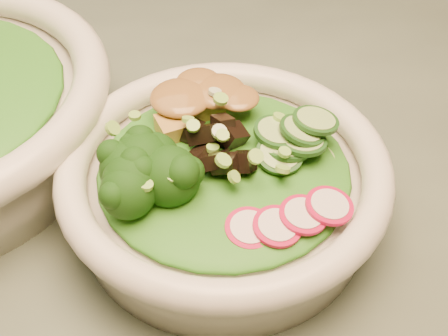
{
  "coord_description": "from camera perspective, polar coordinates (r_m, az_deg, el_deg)",
  "views": [
    {
      "loc": [
        -0.2,
        -0.27,
        1.12
      ],
      "look_at": [
        -0.18,
        0.05,
        0.8
      ],
      "focal_mm": 50.0,
      "sensor_mm": 36.0,
      "label": 1
    }
  ],
  "objects": [
    {
      "name": "radish_slices",
      "position": [
        0.41,
        3.53,
        -4.98
      ],
      "size": [
        0.11,
        0.06,
        0.02
      ],
      "primitive_type": null,
      "rotation": [
        0.0,
        0.0,
        0.3
      ],
      "color": "#AF0D3A",
      "rests_on": "salad_bowl"
    },
    {
      "name": "tofu_cubes",
      "position": [
        0.48,
        -2.41,
        5.43
      ],
      "size": [
        0.09,
        0.08,
        0.03
      ],
      "primitive_type": null,
      "rotation": [
        0.0,
        0.0,
        0.3
      ],
      "color": "#A88138",
      "rests_on": "salad_bowl"
    },
    {
      "name": "salad_bowl",
      "position": [
        0.46,
        0.0,
        -1.63
      ],
      "size": [
        0.24,
        0.24,
        0.07
      ],
      "rotation": [
        0.0,
        0.0,
        0.3
      ],
      "color": "silver",
      "rests_on": "dining_table"
    },
    {
      "name": "peanut_sauce",
      "position": [
        0.47,
        -2.46,
        6.52
      ],
      "size": [
        0.06,
        0.05,
        0.01
      ],
      "primitive_type": "ellipsoid",
      "color": "brown",
      "rests_on": "tofu_cubes"
    },
    {
      "name": "mushroom_heap",
      "position": [
        0.45,
        -0.53,
        2.1
      ],
      "size": [
        0.08,
        0.08,
        0.04
      ],
      "primitive_type": null,
      "rotation": [
        0.0,
        0.0,
        0.3
      ],
      "color": "black",
      "rests_on": "salad_bowl"
    },
    {
      "name": "scallion_garnish",
      "position": [
        0.43,
        0.0,
        2.06
      ],
      "size": [
        0.17,
        0.17,
        0.02
      ],
      "primitive_type": null,
      "color": "#7EBC42",
      "rests_on": "salad_bowl"
    },
    {
      "name": "lettuce_bed",
      "position": [
        0.45,
        -0.0,
        0.09
      ],
      "size": [
        0.18,
        0.18,
        0.02
      ],
      "primitive_type": "ellipsoid",
      "color": "#1F6916",
      "rests_on": "salad_bowl"
    },
    {
      "name": "dining_table",
      "position": [
        0.59,
        18.33,
        -14.24
      ],
      "size": [
        1.2,
        0.8,
        0.75
      ],
      "color": "black",
      "rests_on": "ground"
    },
    {
      "name": "broccoli_florets",
      "position": [
        0.42,
        -6.94,
        -0.8
      ],
      "size": [
        0.09,
        0.08,
        0.04
      ],
      "primitive_type": null,
      "rotation": [
        0.0,
        0.0,
        0.3
      ],
      "color": "black",
      "rests_on": "salad_bowl"
    },
    {
      "name": "cucumber_slices",
      "position": [
        0.46,
        6.85,
        2.85
      ],
      "size": [
        0.08,
        0.08,
        0.03
      ],
      "primitive_type": null,
      "rotation": [
        0.0,
        0.0,
        0.3
      ],
      "color": "#9FC56D",
      "rests_on": "salad_bowl"
    }
  ]
}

